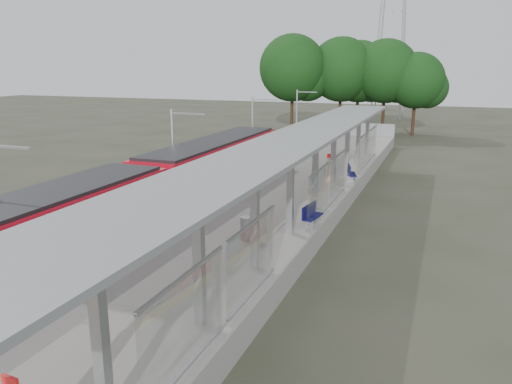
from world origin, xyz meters
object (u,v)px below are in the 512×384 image
litter_bin (246,228)px  info_pillar_far (329,170)px  bench_far (351,173)px  train (145,197)px  bench_mid (311,215)px

litter_bin → info_pillar_far: bearing=85.7°
bench_far → info_pillar_far: bearing=-161.0°
train → bench_mid: 7.33m
bench_mid → train: bearing=-158.0°
bench_mid → litter_bin: (-1.95, -2.59, -0.04)m
train → bench_mid: train is taller
info_pillar_far → bench_mid: bearing=-84.0°
bench_mid → litter_bin: 3.24m
litter_bin → bench_far: bearing=80.7°
train → info_pillar_far: size_ratio=16.29×
train → bench_far: train is taller
train → bench_mid: (7.09, 1.78, -0.55)m
bench_mid → bench_far: 9.24m
bench_far → litter_bin: (-1.94, -11.82, -0.04)m
bench_far → litter_bin: 11.98m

